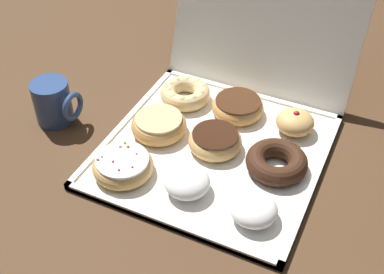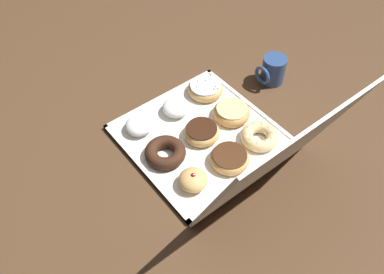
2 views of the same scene
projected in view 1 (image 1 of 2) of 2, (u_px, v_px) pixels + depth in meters
ground_plane at (214, 153)px, 1.06m from camera, size 3.00×3.00×0.00m
donut_box at (214, 151)px, 1.05m from camera, size 0.44×0.44×0.01m
box_lid_open at (268, 9)px, 1.13m from camera, size 0.44×0.15×0.38m
sprinkle_donut_0 at (123, 165)px, 0.99m from camera, size 0.12×0.12×0.04m
powdered_filled_donut_1 at (187, 182)px, 0.95m from camera, size 0.09×0.09×0.04m
powdered_filled_donut_2 at (254, 209)px, 0.90m from camera, size 0.09×0.09×0.04m
glazed_ring_donut_3 at (158, 125)px, 1.08m from camera, size 0.12×0.12×0.04m
chocolate_frosted_donut_4 at (216, 141)px, 1.04m from camera, size 0.11×0.11×0.04m
chocolate_cake_ring_donut_5 at (276, 162)px, 0.99m from camera, size 0.12×0.12×0.04m
cruller_donut_6 at (185, 93)px, 1.16m from camera, size 0.12×0.12×0.04m
chocolate_frosted_donut_7 at (239, 107)px, 1.13m from camera, size 0.12×0.12×0.04m
jelly_filled_donut_8 at (295, 122)px, 1.08m from camera, size 0.08×0.08×0.05m
coffee_mug at (54, 102)px, 1.10m from camera, size 0.10×0.08×0.10m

